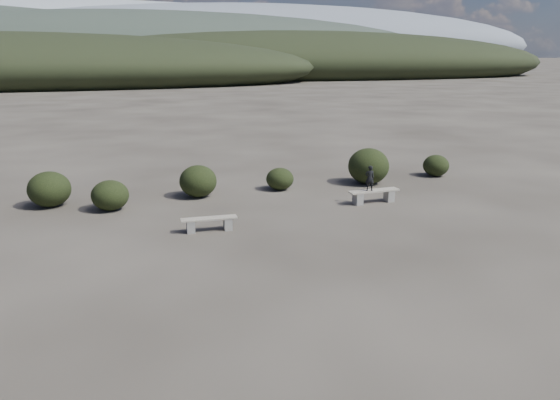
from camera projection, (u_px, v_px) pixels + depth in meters
name	position (u px, v px, depth m)	size (l,w,h in m)	color
ground	(326.00, 283.00, 12.70)	(1200.00, 1200.00, 0.00)	#302B25
bench_left	(209.00, 223.00, 16.34)	(1.67, 0.35, 0.42)	gray
bench_right	(374.00, 195.00, 19.42)	(1.91, 0.55, 0.47)	gray
seated_person	(370.00, 178.00, 19.19)	(0.33, 0.22, 0.90)	black
shrub_a	(110.00, 195.00, 18.49)	(1.26, 1.26, 1.03)	black
shrub_b	(198.00, 181.00, 20.19)	(1.38, 1.38, 1.19)	black
shrub_c	(280.00, 179.00, 21.29)	(1.08, 1.08, 0.86)	black
shrub_d	(369.00, 166.00, 22.22)	(1.67, 1.67, 1.46)	black
shrub_e	(436.00, 165.00, 23.67)	(1.11, 1.11, 0.93)	black
shrub_f	(49.00, 189.00, 18.91)	(1.45, 1.45, 1.23)	black
mountain_ridges	(120.00, 44.00, 324.02)	(500.00, 400.00, 56.00)	black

